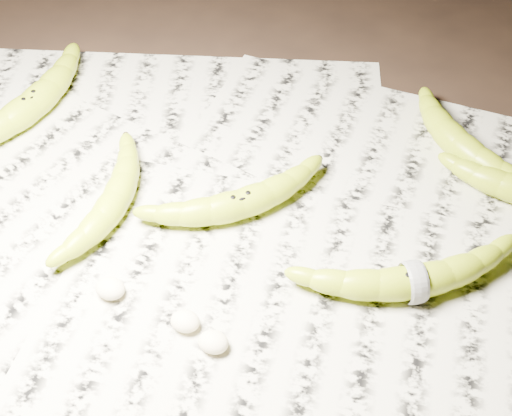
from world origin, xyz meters
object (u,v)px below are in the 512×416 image
(banana_taped, at_px, (414,280))
(banana_upper_b, at_px, (460,142))
(banana_center, at_px, (240,202))
(banana_left_b, at_px, (114,198))
(banana_left_a, at_px, (30,104))

(banana_taped, distance_m, banana_upper_b, 0.22)
(banana_center, bearing_deg, banana_left_b, 155.40)
(banana_left_a, height_order, banana_center, banana_left_a)
(banana_left_a, relative_size, banana_upper_b, 1.26)
(banana_center, bearing_deg, banana_left_a, 125.93)
(banana_left_a, height_order, banana_left_b, banana_left_a)
(banana_left_a, bearing_deg, banana_upper_b, -66.74)
(banana_left_b, distance_m, banana_upper_b, 0.41)
(banana_center, height_order, banana_taped, same)
(banana_left_a, bearing_deg, banana_center, -91.15)
(banana_left_b, height_order, banana_upper_b, banana_upper_b)
(banana_left_a, height_order, banana_upper_b, banana_left_a)
(banana_left_a, relative_size, banana_center, 1.15)
(banana_left_b, bearing_deg, banana_center, -76.47)
(banana_taped, relative_size, banana_upper_b, 1.22)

